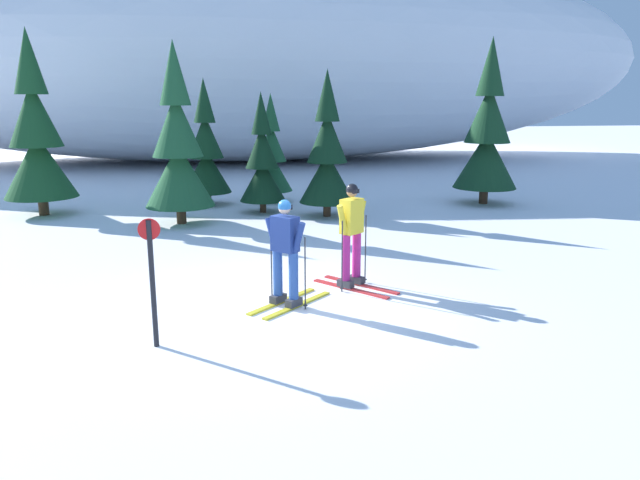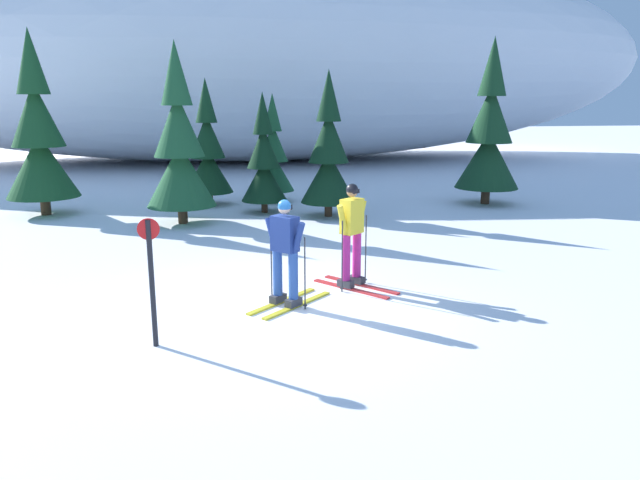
{
  "view_description": "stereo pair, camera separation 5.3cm",
  "coord_description": "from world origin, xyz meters",
  "px_view_note": "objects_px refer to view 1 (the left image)",
  "views": [
    {
      "loc": [
        -0.89,
        -8.85,
        3.18
      ],
      "look_at": [
        0.78,
        0.52,
        0.95
      ],
      "focal_mm": 33.74,
      "sensor_mm": 36.0,
      "label": 1
    },
    {
      "loc": [
        -0.84,
        -8.86,
        3.18
      ],
      "look_at": [
        0.78,
        0.52,
        0.95
      ],
      "focal_mm": 33.74,
      "sensor_mm": 36.0,
      "label": 2
    }
  ],
  "objects_px": {
    "pine_tree_left": "(178,149)",
    "pine_tree_center_right": "(271,157)",
    "trail_marker_post": "(152,276)",
    "pine_tree_center": "(262,163)",
    "pine_tree_far_right": "(487,136)",
    "pine_tree_center_left": "(206,153)",
    "skier_navy_jacket": "(286,251)",
    "pine_tree_right": "(327,156)",
    "skier_yellow_jacket": "(352,234)",
    "pine_tree_far_left": "(36,139)"
  },
  "relations": [
    {
      "from": "pine_tree_left",
      "to": "pine_tree_center_right",
      "type": "bearing_deg",
      "value": 49.11
    },
    {
      "from": "pine_tree_center_right",
      "to": "pine_tree_right",
      "type": "bearing_deg",
      "value": -65.95
    },
    {
      "from": "skier_yellow_jacket",
      "to": "pine_tree_center",
      "type": "relative_size",
      "value": 0.53
    },
    {
      "from": "pine_tree_center",
      "to": "pine_tree_far_right",
      "type": "height_order",
      "value": "pine_tree_far_right"
    },
    {
      "from": "pine_tree_right",
      "to": "trail_marker_post",
      "type": "distance_m",
      "value": 9.4
    },
    {
      "from": "pine_tree_left",
      "to": "pine_tree_center_left",
      "type": "height_order",
      "value": "pine_tree_left"
    },
    {
      "from": "pine_tree_center_right",
      "to": "pine_tree_center_left",
      "type": "bearing_deg",
      "value": -171.91
    },
    {
      "from": "pine_tree_center",
      "to": "pine_tree_right",
      "type": "relative_size",
      "value": 0.85
    },
    {
      "from": "skier_yellow_jacket",
      "to": "pine_tree_center",
      "type": "xyz_separation_m",
      "value": [
        -0.91,
        7.35,
        0.48
      ]
    },
    {
      "from": "pine_tree_center",
      "to": "pine_tree_center_right",
      "type": "height_order",
      "value": "pine_tree_center"
    },
    {
      "from": "pine_tree_far_left",
      "to": "pine_tree_center_left",
      "type": "xyz_separation_m",
      "value": [
        4.55,
        0.94,
        -0.52
      ]
    },
    {
      "from": "pine_tree_far_right",
      "to": "trail_marker_post",
      "type": "distance_m",
      "value": 13.39
    },
    {
      "from": "pine_tree_center_left",
      "to": "pine_tree_center",
      "type": "height_order",
      "value": "pine_tree_center_left"
    },
    {
      "from": "skier_yellow_jacket",
      "to": "skier_navy_jacket",
      "type": "relative_size",
      "value": 1.06
    },
    {
      "from": "pine_tree_right",
      "to": "pine_tree_far_right",
      "type": "bearing_deg",
      "value": 13.09
    },
    {
      "from": "pine_tree_far_right",
      "to": "skier_navy_jacket",
      "type": "bearing_deg",
      "value": -130.62
    },
    {
      "from": "pine_tree_far_right",
      "to": "pine_tree_left",
      "type": "bearing_deg",
      "value": -170.6
    },
    {
      "from": "pine_tree_center",
      "to": "pine_tree_right",
      "type": "xyz_separation_m",
      "value": [
        1.71,
        -0.92,
        0.24
      ]
    },
    {
      "from": "trail_marker_post",
      "to": "pine_tree_far_left",
      "type": "bearing_deg",
      "value": 111.2
    },
    {
      "from": "skier_yellow_jacket",
      "to": "pine_tree_right",
      "type": "distance_m",
      "value": 6.53
    },
    {
      "from": "skier_navy_jacket",
      "to": "pine_tree_far_left",
      "type": "height_order",
      "value": "pine_tree_far_left"
    },
    {
      "from": "pine_tree_left",
      "to": "skier_yellow_jacket",
      "type": "bearing_deg",
      "value": -62.73
    },
    {
      "from": "pine_tree_left",
      "to": "pine_tree_far_right",
      "type": "distance_m",
      "value": 9.29
    },
    {
      "from": "pine_tree_far_left",
      "to": "trail_marker_post",
      "type": "height_order",
      "value": "pine_tree_far_left"
    },
    {
      "from": "skier_navy_jacket",
      "to": "pine_tree_far_right",
      "type": "distance_m",
      "value": 11.19
    },
    {
      "from": "pine_tree_far_right",
      "to": "pine_tree_center_right",
      "type": "bearing_deg",
      "value": 166.12
    },
    {
      "from": "pine_tree_center_left",
      "to": "trail_marker_post",
      "type": "distance_m",
      "value": 11.08
    },
    {
      "from": "pine_tree_far_right",
      "to": "trail_marker_post",
      "type": "bearing_deg",
      "value": -133.15
    },
    {
      "from": "pine_tree_far_left",
      "to": "pine_tree_center_right",
      "type": "xyz_separation_m",
      "value": [
        6.58,
        1.23,
        -0.71
      ]
    },
    {
      "from": "skier_navy_jacket",
      "to": "pine_tree_left",
      "type": "bearing_deg",
      "value": 105.53
    },
    {
      "from": "pine_tree_far_left",
      "to": "pine_tree_far_right",
      "type": "height_order",
      "value": "pine_tree_far_left"
    },
    {
      "from": "pine_tree_left",
      "to": "pine_tree_center",
      "type": "xyz_separation_m",
      "value": [
        2.25,
        1.22,
        -0.52
      ]
    },
    {
      "from": "pine_tree_center_right",
      "to": "trail_marker_post",
      "type": "xyz_separation_m",
      "value": [
        -2.66,
        -11.33,
        -0.45
      ]
    },
    {
      "from": "pine_tree_far_left",
      "to": "skier_yellow_jacket",
      "type": "bearing_deg",
      "value": -48.73
    },
    {
      "from": "skier_navy_jacket",
      "to": "pine_tree_right",
      "type": "relative_size",
      "value": 0.43
    },
    {
      "from": "pine_tree_center",
      "to": "trail_marker_post",
      "type": "height_order",
      "value": "pine_tree_center"
    },
    {
      "from": "skier_yellow_jacket",
      "to": "pine_tree_far_left",
      "type": "distance_m",
      "value": 10.74
    },
    {
      "from": "pine_tree_far_left",
      "to": "pine_tree_left",
      "type": "distance_m",
      "value": 4.32
    },
    {
      "from": "pine_tree_center",
      "to": "trail_marker_post",
      "type": "relative_size",
      "value": 1.98
    },
    {
      "from": "pine_tree_center",
      "to": "pine_tree_center_right",
      "type": "xyz_separation_m",
      "value": [
        0.45,
        1.89,
        -0.01
      ]
    },
    {
      "from": "pine_tree_center_left",
      "to": "pine_tree_center",
      "type": "bearing_deg",
      "value": -45.68
    },
    {
      "from": "pine_tree_left",
      "to": "pine_tree_right",
      "type": "bearing_deg",
      "value": 4.43
    },
    {
      "from": "skier_navy_jacket",
      "to": "pine_tree_far_left",
      "type": "bearing_deg",
      "value": 123.36
    },
    {
      "from": "pine_tree_left",
      "to": "pine_tree_far_right",
      "type": "relative_size",
      "value": 0.92
    },
    {
      "from": "skier_yellow_jacket",
      "to": "pine_tree_left",
      "type": "bearing_deg",
      "value": 117.27
    },
    {
      "from": "pine_tree_far_left",
      "to": "pine_tree_center",
      "type": "relative_size",
      "value": 1.49
    },
    {
      "from": "pine_tree_left",
      "to": "trail_marker_post",
      "type": "bearing_deg",
      "value": -89.71
    },
    {
      "from": "pine_tree_left",
      "to": "pine_tree_center_left",
      "type": "bearing_deg",
      "value": 76.55
    },
    {
      "from": "pine_tree_right",
      "to": "pine_tree_far_right",
      "type": "xyz_separation_m",
      "value": [
        5.21,
        1.21,
        0.43
      ]
    },
    {
      "from": "pine_tree_center_left",
      "to": "pine_tree_far_right",
      "type": "distance_m",
      "value": 8.6
    }
  ]
}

